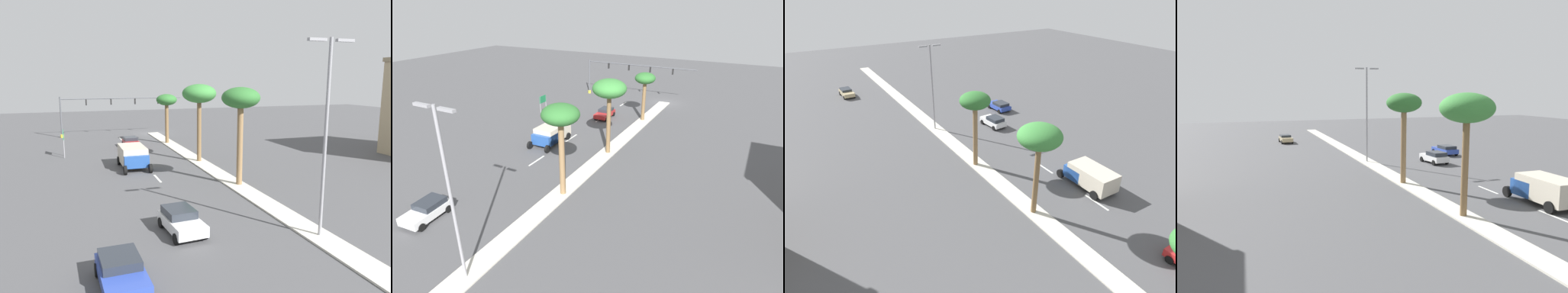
# 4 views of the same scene
# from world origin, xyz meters

# --- Properties ---
(ground_plane) EXTENTS (160.00, 160.00, 0.00)m
(ground_plane) POSITION_xyz_m (0.00, 32.90, 0.00)
(ground_plane) COLOR #4C4C4F
(median_curb) EXTENTS (1.80, 84.60, 0.12)m
(median_curb) POSITION_xyz_m (0.00, 42.30, 0.06)
(median_curb) COLOR beige
(median_curb) RESTS_ON ground
(lane_stripe_center) EXTENTS (0.20, 2.80, 0.01)m
(lane_stripe_center) POSITION_xyz_m (5.97, 4.00, 0.01)
(lane_stripe_center) COLOR silver
(lane_stripe_center) RESTS_ON ground
(lane_stripe_inboard) EXTENTS (0.20, 2.80, 0.01)m
(lane_stripe_inboard) POSITION_xyz_m (5.97, 12.99, 0.01)
(lane_stripe_inboard) COLOR silver
(lane_stripe_inboard) RESTS_ON ground
(lane_stripe_mid) EXTENTS (0.20, 2.80, 0.01)m
(lane_stripe_mid) POSITION_xyz_m (5.97, 21.40, 0.01)
(lane_stripe_mid) COLOR silver
(lane_stripe_mid) RESTS_ON ground
(lane_stripe_outboard) EXTENTS (0.20, 2.80, 0.01)m
(lane_stripe_outboard) POSITION_xyz_m (5.97, 28.85, 0.01)
(lane_stripe_outboard) COLOR silver
(lane_stripe_outboard) RESTS_ON ground
(traffic_signal_gantry) EXTENTS (19.48, 0.53, 6.35)m
(traffic_signal_gantry) POSITION_xyz_m (8.71, 0.15, 4.38)
(traffic_signal_gantry) COLOR #515459
(traffic_signal_gantry) RESTS_ON ground
(directional_road_sign) EXTENTS (0.10, 1.58, 3.18)m
(directional_road_sign) POSITION_xyz_m (14.13, 15.71, 2.31)
(directional_road_sign) COLOR gray
(directional_road_sign) RESTS_ON ground
(palm_tree_trailing) EXTENTS (2.88, 2.88, 6.86)m
(palm_tree_trailing) POSITION_xyz_m (0.27, 10.51, 5.87)
(palm_tree_trailing) COLOR brown
(palm_tree_trailing) RESTS_ON median_curb
(palm_tree_leading) EXTENTS (3.70, 3.70, 8.45)m
(palm_tree_leading) POSITION_xyz_m (-0.06, 23.31, 7.34)
(palm_tree_leading) COLOR brown
(palm_tree_leading) RESTS_ON median_curb
(palm_tree_near) EXTENTS (3.26, 3.26, 8.36)m
(palm_tree_near) POSITION_xyz_m (-0.23, 33.34, 7.24)
(palm_tree_near) COLOR olive
(palm_tree_near) RESTS_ON median_curb
(street_lamp_far) EXTENTS (2.90, 0.24, 11.28)m
(street_lamp_far) POSITION_xyz_m (-0.07, 44.77, 6.63)
(street_lamp_far) COLOR gray
(street_lamp_far) RESTS_ON median_curb
(sedan_white_right) EXTENTS (2.25, 4.00, 1.43)m
(sedan_white_right) POSITION_xyz_m (7.48, 41.52, 0.76)
(sedan_white_right) COLOR silver
(sedan_white_right) RESTS_ON ground
(sedan_red_trailing) EXTENTS (2.03, 3.97, 1.36)m
(sedan_red_trailing) POSITION_xyz_m (5.66, 11.97, 0.73)
(sedan_red_trailing) COLOR red
(sedan_red_trailing) RESTS_ON ground
(sedan_blue_outboard) EXTENTS (2.19, 3.97, 1.32)m
(sedan_blue_outboard) POSITION_xyz_m (11.76, 46.45, 0.72)
(sedan_blue_outboard) COLOR #2D47AD
(sedan_blue_outboard) RESTS_ON ground
(box_truck) EXTENTS (2.75, 5.84, 2.22)m
(box_truck) POSITION_xyz_m (7.36, 23.85, 1.24)
(box_truck) COLOR #234C99
(box_truck) RESTS_ON ground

